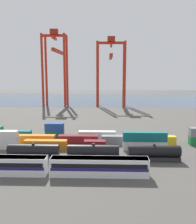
% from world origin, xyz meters
% --- Properties ---
extents(ground_plane, '(420.00, 420.00, 0.00)m').
position_xyz_m(ground_plane, '(0.00, 40.00, 0.00)').
color(ground_plane, '#4C4944').
extents(harbour_water, '(400.00, 110.00, 0.01)m').
position_xyz_m(harbour_water, '(0.00, 138.88, 0.00)').
color(harbour_water, '#384C60').
rests_on(harbour_water, ground_plane).
extents(passenger_train, '(41.88, 3.14, 3.90)m').
position_xyz_m(passenger_train, '(-6.59, -21.09, 2.14)').
color(passenger_train, silver).
rests_on(passenger_train, ground_plane).
extents(freight_tank_row, '(42.55, 2.75, 4.21)m').
position_xyz_m(freight_tank_row, '(2.33, -11.50, 1.97)').
color(freight_tank_row, '#232326').
rests_on(freight_tank_row, ground_plane).
extents(shipping_container_3, '(12.10, 2.44, 2.60)m').
position_xyz_m(shipping_container_3, '(-11.70, -2.72, 1.30)').
color(shipping_container_3, orange).
rests_on(shipping_container_3, ground_plane).
extents(shipping_container_4, '(6.04, 2.44, 2.60)m').
position_xyz_m(shipping_container_4, '(2.28, -2.72, 1.30)').
color(shipping_container_4, maroon).
rests_on(shipping_container_4, ground_plane).
extents(shipping_container_5, '(12.10, 2.44, 2.60)m').
position_xyz_m(shipping_container_5, '(16.26, -2.72, 1.30)').
color(shipping_container_5, silver).
rests_on(shipping_container_5, ground_plane).
extents(shipping_container_6, '(12.10, 2.44, 2.60)m').
position_xyz_m(shipping_container_6, '(16.26, -2.72, 3.90)').
color(shipping_container_6, '#146066').
rests_on(shipping_container_6, shipping_container_5).
extents(shipping_container_9, '(12.10, 2.44, 2.60)m').
position_xyz_m(shipping_container_9, '(-16.30, 3.06, 1.30)').
color(shipping_container_9, orange).
rests_on(shipping_container_9, ground_plane).
extents(shipping_container_10, '(12.10, 2.44, 2.60)m').
position_xyz_m(shipping_container_10, '(-3.07, 3.06, 1.30)').
color(shipping_container_10, maroon).
rests_on(shipping_container_10, ground_plane).
extents(shipping_container_11, '(12.10, 2.44, 2.60)m').
position_xyz_m(shipping_container_11, '(10.15, 3.06, 1.30)').
color(shipping_container_11, slate).
rests_on(shipping_container_11, ground_plane).
extents(shipping_container_12, '(6.04, 2.44, 2.60)m').
position_xyz_m(shipping_container_12, '(23.37, 3.06, 1.30)').
color(shipping_container_12, gold).
rests_on(shipping_container_12, ground_plane).
extents(shipping_container_18, '(12.10, 2.44, 2.60)m').
position_xyz_m(shipping_container_18, '(-25.46, 8.83, 1.30)').
color(shipping_container_18, '#146066').
rests_on(shipping_container_18, ground_plane).
extents(shipping_container_19, '(6.04, 2.44, 2.60)m').
position_xyz_m(shipping_container_19, '(-11.49, 8.83, 1.30)').
color(shipping_container_19, '#146066').
rests_on(shipping_container_19, ground_plane).
extents(shipping_container_20, '(6.04, 2.44, 2.60)m').
position_xyz_m(shipping_container_20, '(-11.49, 8.83, 3.90)').
color(shipping_container_20, '#1C4299').
rests_on(shipping_container_20, shipping_container_19).
extents(shipping_container_21, '(12.10, 2.44, 2.60)m').
position_xyz_m(shipping_container_21, '(2.49, 8.83, 1.30)').
color(shipping_container_21, silver).
rests_on(shipping_container_21, ground_plane).
extents(gantry_crane_west, '(15.81, 37.25, 49.21)m').
position_xyz_m(gantry_crane_west, '(-28.27, 97.84, 29.81)').
color(gantry_crane_west, red).
rests_on(gantry_crane_west, ground_plane).
extents(gantry_crane_central, '(18.97, 38.13, 44.50)m').
position_xyz_m(gantry_crane_central, '(8.36, 98.18, 27.33)').
color(gantry_crane_central, red).
rests_on(gantry_crane_central, ground_plane).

